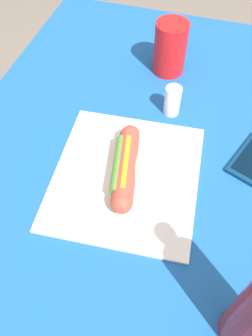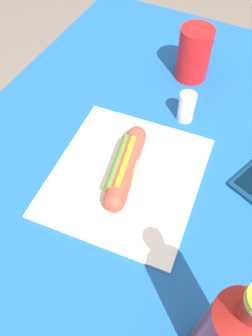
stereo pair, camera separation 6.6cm
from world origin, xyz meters
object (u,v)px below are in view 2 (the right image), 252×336
Objects in this scene: hot_dog at (126,167)px; drinking_cup at (192,53)px; salt_shaker at (187,107)px; soda_bottle at (228,333)px.

hot_dog is 0.35m from drinking_cup.
salt_shaker is at bearing -162.82° from drinking_cup.
salt_shaker reaches higher than hot_dog.
hot_dog is 0.21m from salt_shaker.
soda_bottle is 0.47m from salt_shaker.
drinking_cup is 1.84× the size of salt_shaker.
drinking_cup is (0.56, 0.24, -0.05)m from soda_bottle.
soda_bottle reaches higher than drinking_cup.
soda_bottle is at bearing -156.70° from drinking_cup.
hot_dog is 0.34m from soda_bottle.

